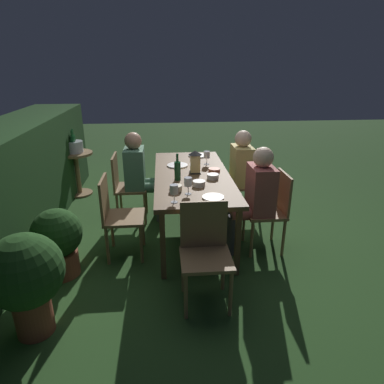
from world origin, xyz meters
The scene contains 27 objects.
ground_plane centered at (0.00, 0.00, 0.00)m, with size 16.00×16.00×0.00m, color #26471E.
dining_table centered at (0.00, 0.00, 0.69)m, with size 1.96×0.84×0.75m.
chair_side_right_b centered at (0.44, 0.81, 0.49)m, with size 0.42×0.40×0.87m.
person_in_green centered at (0.44, 0.62, 0.64)m, with size 0.38×0.47×1.15m.
chair_side_left_b centered at (0.44, -0.81, 0.49)m, with size 0.42×0.40×0.87m.
person_in_mustard centered at (0.44, -0.62, 0.64)m, with size 0.38×0.47×1.15m.
chair_side_left_a centered at (-0.44, -0.81, 0.49)m, with size 0.42×0.40×0.87m.
person_in_rust centered at (-0.44, -0.62, 0.64)m, with size 0.38×0.47×1.15m.
chair_side_right_a centered at (-0.44, 0.81, 0.49)m, with size 0.42×0.40×0.87m.
chair_head_near centered at (-1.23, 0.00, 0.49)m, with size 0.40×0.42×0.87m.
lantern_centerpiece centered at (0.03, -0.04, 0.90)m, with size 0.15×0.15×0.27m.
green_bottle_on_table centered at (-0.20, 0.17, 0.86)m, with size 0.07×0.07×0.29m.
wine_glass_a centered at (-0.63, 0.09, 0.87)m, with size 0.08×0.08×0.17m.
wine_glass_b centered at (-0.82, 0.24, 0.87)m, with size 0.08×0.08×0.17m.
wine_glass_c centered at (0.36, -0.22, 0.87)m, with size 0.08×0.08×0.17m.
plate_a centered at (0.33, 0.15, 0.76)m, with size 0.26×0.26×0.01m, color white.
plate_b centered at (0.76, -0.14, 0.76)m, with size 0.25×0.25×0.01m, color white.
plate_c centered at (-0.75, -0.13, 0.76)m, with size 0.20×0.20×0.01m, color silver.
bowl_olives centered at (-0.53, 0.21, 0.78)m, with size 0.12×0.12×0.06m.
bowl_bread centered at (-0.41, -0.04, 0.78)m, with size 0.13×0.13×0.05m.
bowl_salad centered at (-0.19, -0.21, 0.78)m, with size 0.13×0.13×0.05m.
bowl_dip centered at (0.05, -0.26, 0.77)m, with size 0.13×0.13×0.04m.
side_table centered at (1.43, 1.65, 0.44)m, with size 0.51×0.51×0.67m.
ice_bucket centered at (1.43, 1.65, 0.77)m, with size 0.26×0.26×0.34m.
hedge_backdrop centered at (0.00, 2.06, 0.64)m, with size 4.67×0.75×1.28m, color #193816.
potted_plant_by_hedge centered at (-1.51, 1.34, 0.50)m, with size 0.56×0.56×0.82m.
potted_plant_corner centered at (-0.75, 1.34, 0.38)m, with size 0.47×0.47×0.68m.
Camera 1 is at (-3.63, 0.32, 1.94)m, focal length 31.33 mm.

